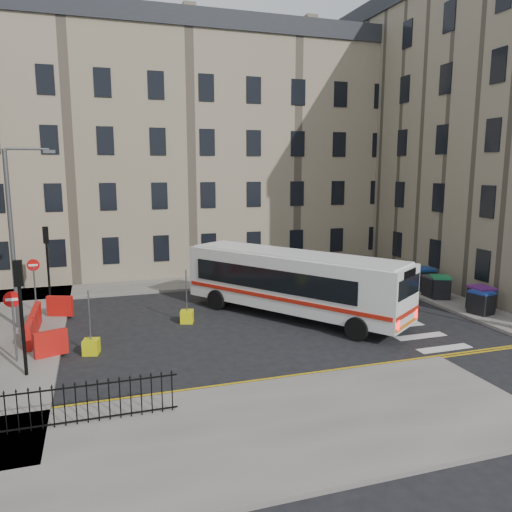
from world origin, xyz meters
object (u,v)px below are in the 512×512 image
wheelie_bin_b (481,298)px  wheelie_bin_e (424,279)px  streetlamp (12,236)px  wheelie_bin_a (481,302)px  bus (293,281)px  bollard_chevron (91,347)px  wheelie_bin_d (434,286)px  bollard_yellow (187,317)px  wheelie_bin_c (440,287)px

wheelie_bin_b → wheelie_bin_e: size_ratio=0.95×
wheelie_bin_e → streetlamp: bearing=-175.4°
streetlamp → wheelie_bin_a: (21.70, -4.74, -3.61)m
bus → wheelie_bin_b: bus is taller
bus → wheelie_bin_a: (8.97, -2.84, -1.10)m
bollard_chevron → bus: bearing=13.4°
streetlamp → wheelie_bin_e: bearing=1.2°
bus → wheelie_bin_e: bearing=-20.8°
wheelie_bin_b → wheelie_bin_d: (-0.46, 3.17, -0.04)m
wheelie_bin_b → wheelie_bin_e: 4.74m
wheelie_bin_b → bollard_yellow: wheelie_bin_b is taller
bus → bollard_yellow: size_ratio=18.39×
wheelie_bin_c → bollard_yellow: size_ratio=2.40×
wheelie_bin_b → bollard_chevron: bearing=-179.9°
streetlamp → wheelie_bin_c: (21.77, -1.50, -3.56)m
wheelie_bin_d → bollard_yellow: bearing=-176.6°
streetlamp → wheelie_bin_d: bearing=-2.9°
bollard_yellow → bollard_chevron: (-4.37, -2.93, 0.00)m
wheelie_bin_d → wheelie_bin_e: bearing=75.9°
wheelie_bin_e → bollard_chevron: (-18.96, -4.64, -0.51)m
bus → bollard_yellow: 5.46m
streetlamp → wheelie_bin_a: bearing=-12.3°
wheelie_bin_d → wheelie_bin_b: bearing=-78.8°
wheelie_bin_c → bollard_chevron: (-18.61, -2.67, -0.48)m
streetlamp → wheelie_bin_c: size_ratio=5.64×
streetlamp → bollard_yellow: size_ratio=13.57×
streetlamp → bus: bearing=-8.5°
bollard_yellow → streetlamp: bearing=170.7°
wheelie_bin_a → wheelie_bin_d: bearing=77.2°
streetlamp → wheelie_bin_a: size_ratio=6.65×
bus → bollard_chevron: (-9.57, -2.27, -1.53)m
wheelie_bin_a → wheelie_bin_e: (0.43, 5.20, 0.09)m
wheelie_bin_d → wheelie_bin_e: 1.64m
wheelie_bin_b → wheelie_bin_e: (0.02, 4.74, 0.03)m
bus → bollard_chevron: 9.96m
wheelie_bin_a → wheelie_bin_b: 0.62m
bus → wheelie_bin_b: bearing=-49.1°
streetlamp → wheelie_bin_a: streetlamp is taller
wheelie_bin_a → bollard_yellow: bearing=152.5°
streetlamp → wheelie_bin_a: 22.51m
bollard_yellow → wheelie_bin_c: bearing=-1.1°
bus → wheelie_bin_a: bus is taller
wheelie_bin_d → streetlamp: bearing=180.0°
wheelie_bin_b → bollard_chevron: size_ratio=2.09×
wheelie_bin_a → wheelie_bin_e: bearing=71.7°
bus → wheelie_bin_e: (9.39, 2.36, -1.02)m
wheelie_bin_e → bollard_yellow: wheelie_bin_e is taller
bus → wheelie_bin_a: 9.47m
bus → wheelie_bin_d: 9.01m
bus → wheelie_bin_c: bearing=-32.4°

